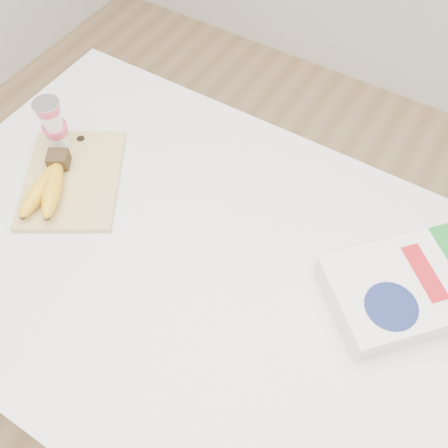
% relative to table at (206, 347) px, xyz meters
% --- Properties ---
extents(room, '(4.00, 4.00, 4.00)m').
position_rel_table_xyz_m(room, '(0.00, 0.00, 0.85)').
color(room, tan).
rests_on(room, ground).
extents(table, '(1.35, 0.90, 1.01)m').
position_rel_table_xyz_m(table, '(0.00, 0.00, 0.00)').
color(table, white).
rests_on(table, ground).
extents(cutting_board, '(0.35, 0.37, 0.02)m').
position_rel_table_xyz_m(cutting_board, '(-0.38, 0.03, 0.51)').
color(cutting_board, '#E3C27D').
rests_on(cutting_board, table).
extents(bananas, '(0.15, 0.21, 0.06)m').
position_rel_table_xyz_m(bananas, '(-0.39, -0.03, 0.54)').
color(bananas, '#382816').
rests_on(bananas, cutting_board).
extents(yogurt_stack, '(0.07, 0.06, 0.15)m').
position_rel_table_xyz_m(yogurt_stack, '(-0.46, 0.09, 0.60)').
color(yogurt_stack, white).
rests_on(yogurt_stack, cutting_board).
extents(cereal_box, '(0.35, 0.36, 0.07)m').
position_rel_table_xyz_m(cereal_box, '(0.40, 0.15, 0.54)').
color(cereal_box, white).
rests_on(cereal_box, table).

